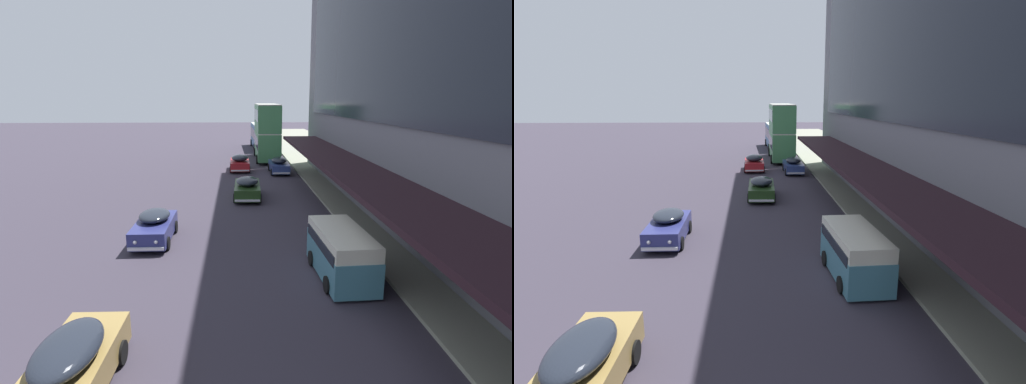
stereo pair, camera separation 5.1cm
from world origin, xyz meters
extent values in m
cube|color=teal|center=(3.77, 53.79, 1.84)|extent=(2.72, 10.51, 2.98)
cube|color=black|center=(3.77, 53.79, 2.20)|extent=(2.73, 9.68, 1.31)
cube|color=silver|center=(3.77, 53.79, 3.38)|extent=(2.62, 10.51, 0.12)
cube|color=black|center=(3.63, 59.06, 3.08)|extent=(1.23, 0.09, 0.36)
cylinder|color=black|center=(2.45, 57.31, 0.50)|extent=(0.28, 1.01, 1.00)
cylinder|color=black|center=(4.90, 57.38, 0.50)|extent=(0.28, 1.01, 1.00)
cylinder|color=black|center=(2.63, 50.52, 0.50)|extent=(0.28, 1.01, 1.00)
cylinder|color=black|center=(5.08, 50.58, 0.50)|extent=(0.28, 1.01, 1.00)
cube|color=#479156|center=(3.71, 42.93, 1.80)|extent=(2.50, 9.42, 2.91)
cube|color=black|center=(3.71, 42.93, 2.15)|extent=(2.54, 8.67, 1.28)
cube|color=silver|center=(3.71, 42.93, 3.31)|extent=(2.41, 9.42, 0.12)
cube|color=#479156|center=(3.71, 42.93, 4.81)|extent=(2.50, 9.42, 2.91)
cube|color=black|center=(3.71, 42.93, 5.16)|extent=(2.54, 8.67, 1.28)
cube|color=silver|center=(3.71, 42.93, 6.31)|extent=(2.41, 9.42, 0.12)
cube|color=black|center=(3.73, 47.67, 6.01)|extent=(1.24, 0.06, 0.36)
cylinder|color=black|center=(2.48, 46.13, 0.50)|extent=(0.25, 1.00, 1.00)
cylinder|color=black|center=(4.96, 46.12, 0.50)|extent=(0.25, 1.00, 1.00)
cylinder|color=black|center=(2.46, 40.01, 0.50)|extent=(0.25, 1.00, 1.00)
cylinder|color=black|center=(4.93, 40.01, 0.50)|extent=(0.25, 1.00, 1.00)
cube|color=#223C1A|center=(0.93, 24.43, 0.62)|extent=(1.86, 4.37, 0.80)
ellipsoid|color=#1E232D|center=(0.93, 24.22, 1.28)|extent=(1.61, 2.41, 0.57)
cube|color=silver|center=(0.98, 26.65, 0.37)|extent=(1.68, 0.16, 0.14)
cube|color=silver|center=(0.88, 22.22, 0.37)|extent=(1.68, 0.16, 0.14)
sphere|color=silver|center=(0.50, 26.63, 0.67)|extent=(0.18, 0.18, 0.18)
sphere|color=silver|center=(1.47, 26.60, 0.67)|extent=(0.18, 0.18, 0.18)
cylinder|color=black|center=(0.08, 25.79, 0.32)|extent=(0.15, 0.64, 0.64)
cylinder|color=black|center=(1.85, 25.75, 0.32)|extent=(0.15, 0.64, 0.64)
cylinder|color=black|center=(0.02, 23.11, 0.32)|extent=(0.15, 0.64, 0.64)
cylinder|color=black|center=(1.79, 23.07, 0.32)|extent=(0.15, 0.64, 0.64)
cube|color=olive|center=(-3.74, 4.78, 0.62)|extent=(1.70, 4.74, 0.80)
ellipsoid|color=#1E232D|center=(-3.73, 5.02, 1.29)|extent=(1.46, 2.62, 0.59)
cube|color=silver|center=(-3.69, 7.19, 0.37)|extent=(1.53, 0.15, 0.14)
cylinder|color=black|center=(-2.90, 6.23, 0.32)|extent=(0.15, 0.64, 0.64)
cylinder|color=black|center=(-4.51, 6.26, 0.32)|extent=(0.15, 0.64, 0.64)
cube|color=navy|center=(-3.91, 15.77, 0.63)|extent=(1.70, 4.03, 0.81)
ellipsoid|color=#1E232D|center=(-3.91, 15.97, 1.27)|extent=(1.50, 2.22, 0.53)
cube|color=silver|center=(-3.91, 13.70, 0.37)|extent=(1.61, 0.12, 0.14)
cube|color=silver|center=(-3.91, 17.83, 0.37)|extent=(1.61, 0.12, 0.14)
sphere|color=silver|center=(-3.45, 13.73, 0.68)|extent=(0.18, 0.18, 0.18)
sphere|color=silver|center=(-4.38, 13.73, 0.68)|extent=(0.18, 0.18, 0.18)
cylinder|color=black|center=(-3.06, 14.52, 0.32)|extent=(0.14, 0.64, 0.64)
cylinder|color=black|center=(-4.76, 14.52, 0.32)|extent=(0.14, 0.64, 0.64)
cylinder|color=black|center=(-3.07, 17.02, 0.32)|extent=(0.14, 0.64, 0.64)
cylinder|color=black|center=(-4.76, 17.02, 0.32)|extent=(0.14, 0.64, 0.64)
cube|color=navy|center=(4.22, 34.31, 0.61)|extent=(1.69, 4.36, 0.78)
ellipsoid|color=#1E232D|center=(4.22, 34.10, 1.27)|extent=(1.47, 2.40, 0.60)
cube|color=silver|center=(4.20, 36.53, 0.37)|extent=(1.56, 0.14, 0.14)
cube|color=silver|center=(4.24, 32.09, 0.37)|extent=(1.56, 0.14, 0.14)
sphere|color=silver|center=(3.75, 36.50, 0.66)|extent=(0.18, 0.18, 0.18)
sphere|color=silver|center=(4.65, 36.51, 0.66)|extent=(0.18, 0.18, 0.18)
cylinder|color=black|center=(3.39, 35.65, 0.32)|extent=(0.15, 0.64, 0.64)
cylinder|color=black|center=(5.03, 35.67, 0.32)|extent=(0.15, 0.64, 0.64)
cylinder|color=black|center=(3.41, 32.96, 0.32)|extent=(0.15, 0.64, 0.64)
cylinder|color=black|center=(5.06, 32.98, 0.32)|extent=(0.15, 0.64, 0.64)
cube|color=#A41C22|center=(0.50, 35.70, 0.62)|extent=(1.83, 4.04, 0.79)
ellipsoid|color=#1E232D|center=(0.50, 35.50, 1.31)|extent=(1.60, 2.22, 0.64)
cube|color=silver|center=(0.49, 37.77, 0.37)|extent=(1.73, 0.13, 0.14)
cube|color=silver|center=(0.51, 33.63, 0.37)|extent=(1.73, 0.13, 0.14)
sphere|color=silver|center=(0.00, 37.73, 0.67)|extent=(0.18, 0.18, 0.18)
sphere|color=silver|center=(0.99, 37.74, 0.67)|extent=(0.18, 0.18, 0.18)
cylinder|color=black|center=(-0.41, 36.95, 0.32)|extent=(0.14, 0.64, 0.64)
cylinder|color=black|center=(1.40, 36.95, 0.32)|extent=(0.14, 0.64, 0.64)
cylinder|color=black|center=(-0.40, 34.45, 0.32)|extent=(0.14, 0.64, 0.64)
cylinder|color=black|center=(1.41, 34.45, 0.32)|extent=(0.14, 0.64, 0.64)
cube|color=teal|center=(4.27, 11.21, 0.76)|extent=(1.96, 4.38, 1.29)
cube|color=#ECE7CF|center=(4.27, 11.21, 1.55)|extent=(1.92, 4.29, 0.83)
cube|color=black|center=(4.27, 11.21, 1.45)|extent=(1.98, 3.95, 0.41)
ellipsoid|color=teal|center=(4.17, 13.30, 0.90)|extent=(1.64, 0.68, 1.11)
cylinder|color=black|center=(3.33, 12.41, 0.32)|extent=(0.19, 0.65, 0.64)
cylinder|color=black|center=(5.08, 12.49, 0.32)|extent=(0.19, 0.65, 0.64)
cylinder|color=black|center=(3.46, 9.92, 0.32)|extent=(0.19, 0.65, 0.64)
cylinder|color=black|center=(5.20, 10.00, 0.32)|extent=(0.19, 0.65, 0.64)
camera|label=1|loc=(0.21, -3.33, 6.91)|focal=28.00mm
camera|label=2|loc=(0.26, -3.33, 6.91)|focal=28.00mm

